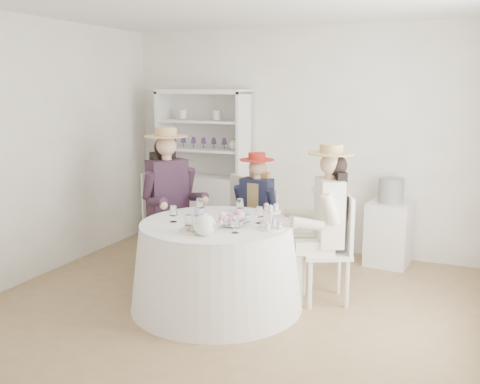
% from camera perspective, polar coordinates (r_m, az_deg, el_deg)
% --- Properties ---
extents(ground, '(4.50, 4.50, 0.00)m').
position_cam_1_polar(ground, '(5.09, -0.46, -11.87)').
color(ground, olive).
rests_on(ground, ground).
extents(ceiling, '(4.50, 4.50, 0.00)m').
position_cam_1_polar(ceiling, '(4.74, -0.51, 19.74)').
color(ceiling, white).
rests_on(ceiling, wall_back).
extents(wall_back, '(4.50, 0.00, 4.50)m').
position_cam_1_polar(wall_back, '(6.60, 6.59, 5.50)').
color(wall_back, silver).
rests_on(wall_back, ground).
extents(wall_front, '(4.50, 0.00, 4.50)m').
position_cam_1_polar(wall_front, '(3.04, -15.91, -1.48)').
color(wall_front, silver).
rests_on(wall_front, ground).
extents(wall_left, '(0.00, 4.50, 4.50)m').
position_cam_1_polar(wall_left, '(6.00, -20.61, 4.30)').
color(wall_left, silver).
rests_on(wall_left, ground).
extents(tea_table, '(1.58, 1.58, 0.79)m').
position_cam_1_polar(tea_table, '(4.94, -2.51, -7.74)').
color(tea_table, white).
rests_on(tea_table, ground).
extents(hutch, '(1.20, 0.53, 1.96)m').
position_cam_1_polar(hutch, '(6.93, -3.77, 0.37)').
color(hutch, silver).
rests_on(hutch, ground).
extents(side_table, '(0.50, 0.50, 0.72)m').
position_cam_1_polar(side_table, '(6.30, 15.58, -4.30)').
color(side_table, silver).
rests_on(side_table, ground).
extents(hatbox, '(0.28, 0.28, 0.28)m').
position_cam_1_polar(hatbox, '(6.19, 15.82, 0.14)').
color(hatbox, black).
rests_on(hatbox, side_table).
extents(guest_left, '(0.68, 0.63, 1.58)m').
position_cam_1_polar(guest_left, '(5.69, -7.62, -0.12)').
color(guest_left, silver).
rests_on(guest_left, ground).
extents(guest_mid, '(0.48, 0.50, 1.31)m').
position_cam_1_polar(guest_mid, '(5.75, 1.70, -1.43)').
color(guest_mid, silver).
rests_on(guest_mid, ground).
extents(guest_right, '(0.63, 0.57, 1.49)m').
position_cam_1_polar(guest_right, '(4.97, 9.21, -2.41)').
color(guest_right, silver).
rests_on(guest_right, ground).
extents(spare_chair, '(0.59, 0.59, 1.02)m').
position_cam_1_polar(spare_chair, '(6.10, 0.89, -2.56)').
color(spare_chair, silver).
rests_on(spare_chair, ground).
extents(teacup_a, '(0.11, 0.11, 0.07)m').
position_cam_1_polar(teacup_a, '(5.07, -4.39, -2.23)').
color(teacup_a, white).
rests_on(teacup_a, tea_table).
extents(teacup_b, '(0.07, 0.07, 0.06)m').
position_cam_1_polar(teacup_b, '(5.03, -0.90, -2.31)').
color(teacup_b, white).
rests_on(teacup_b, tea_table).
extents(teacup_c, '(0.09, 0.09, 0.07)m').
position_cam_1_polar(teacup_c, '(4.80, 0.59, -2.93)').
color(teacup_c, white).
rests_on(teacup_c, tea_table).
extents(flower_bowl, '(0.27, 0.27, 0.06)m').
position_cam_1_polar(flower_bowl, '(4.68, -0.66, -3.37)').
color(flower_bowl, white).
rests_on(flower_bowl, tea_table).
extents(flower_arrangement, '(0.18, 0.17, 0.07)m').
position_cam_1_polar(flower_arrangement, '(4.65, -0.93, -2.74)').
color(flower_arrangement, pink).
rests_on(flower_arrangement, tea_table).
extents(table_teapot, '(0.26, 0.19, 0.20)m').
position_cam_1_polar(table_teapot, '(4.42, -3.82, -3.54)').
color(table_teapot, white).
rests_on(table_teapot, tea_table).
extents(sandwich_plate, '(0.26, 0.26, 0.06)m').
position_cam_1_polar(sandwich_plate, '(4.56, -4.96, -3.98)').
color(sandwich_plate, white).
rests_on(sandwich_plate, tea_table).
extents(cupcake_stand, '(0.23, 0.23, 0.21)m').
position_cam_1_polar(cupcake_stand, '(4.60, 3.30, -3.00)').
color(cupcake_stand, white).
rests_on(cupcake_stand, tea_table).
extents(stemware_set, '(0.81, 0.84, 0.15)m').
position_cam_1_polar(stemware_set, '(4.81, -2.56, -2.41)').
color(stemware_set, white).
rests_on(stemware_set, tea_table).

